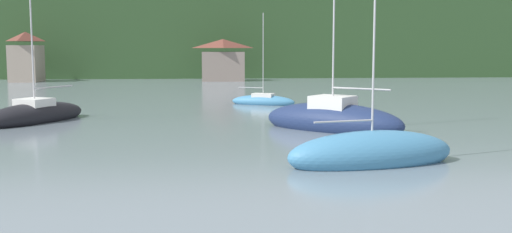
{
  "coord_description": "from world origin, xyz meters",
  "views": [
    {
      "loc": [
        -2.54,
        6.03,
        4.51
      ],
      "look_at": [
        0.0,
        35.55,
        1.1
      ],
      "focal_mm": 42.26,
      "sensor_mm": 36.0,
      "label": 1
    }
  ],
  "objects_px": {
    "sailboat_mid_1": "(372,154)",
    "sailboat_mid_10": "(332,120)",
    "shore_building_westcentral": "(223,61)",
    "sailboat_far_9": "(263,101)",
    "sailboat_far_3": "(35,115)",
    "shore_building_west": "(26,58)"
  },
  "relations": [
    {
      "from": "sailboat_mid_1",
      "to": "sailboat_mid_10",
      "type": "xyz_separation_m",
      "value": [
        0.56,
        9.81,
        0.13
      ]
    },
    {
      "from": "shore_building_westcentral",
      "to": "sailboat_mid_10",
      "type": "height_order",
      "value": "sailboat_mid_10"
    },
    {
      "from": "shore_building_westcentral",
      "to": "sailboat_far_9",
      "type": "relative_size",
      "value": 0.79
    },
    {
      "from": "shore_building_westcentral",
      "to": "sailboat_mid_1",
      "type": "distance_m",
      "value": 59.31
    },
    {
      "from": "sailboat_mid_1",
      "to": "sailboat_far_3",
      "type": "distance_m",
      "value": 22.44
    },
    {
      "from": "sailboat_far_9",
      "to": "shore_building_westcentral",
      "type": "bearing_deg",
      "value": 117.98
    },
    {
      "from": "shore_building_west",
      "to": "sailboat_mid_1",
      "type": "bearing_deg",
      "value": -63.44
    },
    {
      "from": "sailboat_mid_10",
      "to": "sailboat_mid_1",
      "type": "bearing_deg",
      "value": 127.3
    },
    {
      "from": "sailboat_mid_1",
      "to": "sailboat_mid_10",
      "type": "relative_size",
      "value": 0.66
    },
    {
      "from": "shore_building_west",
      "to": "sailboat_mid_10",
      "type": "bearing_deg",
      "value": -58.66
    },
    {
      "from": "shore_building_west",
      "to": "shore_building_westcentral",
      "type": "bearing_deg",
      "value": -1.68
    },
    {
      "from": "shore_building_west",
      "to": "sailboat_far_9",
      "type": "bearing_deg",
      "value": -51.24
    },
    {
      "from": "sailboat_mid_1",
      "to": "sailboat_far_3",
      "type": "height_order",
      "value": "sailboat_far_3"
    },
    {
      "from": "sailboat_far_3",
      "to": "sailboat_mid_10",
      "type": "relative_size",
      "value": 0.9
    },
    {
      "from": "sailboat_mid_10",
      "to": "sailboat_far_9",
      "type": "bearing_deg",
      "value": -40.5
    },
    {
      "from": "shore_building_westcentral",
      "to": "sailboat_far_3",
      "type": "relative_size",
      "value": 0.53
    },
    {
      "from": "sailboat_far_3",
      "to": "sailboat_far_9",
      "type": "height_order",
      "value": "sailboat_far_3"
    },
    {
      "from": "shore_building_westcentral",
      "to": "sailboat_mid_10",
      "type": "xyz_separation_m",
      "value": [
        4.46,
        -49.33,
        -2.2
      ]
    },
    {
      "from": "shore_building_west",
      "to": "sailboat_mid_10",
      "type": "relative_size",
      "value": 0.53
    },
    {
      "from": "shore_building_westcentral",
      "to": "sailboat_mid_1",
      "type": "bearing_deg",
      "value": -86.23
    },
    {
      "from": "shore_building_west",
      "to": "sailboat_far_3",
      "type": "relative_size",
      "value": 0.58
    },
    {
      "from": "shore_building_westcentral",
      "to": "shore_building_west",
      "type": "bearing_deg",
      "value": 178.32
    }
  ]
}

